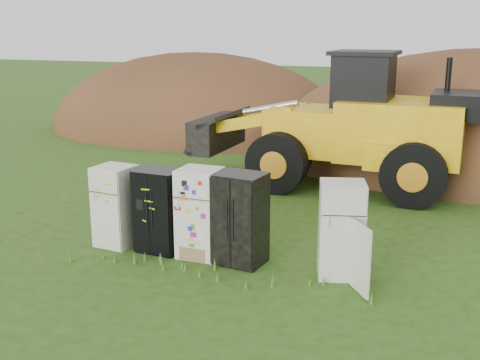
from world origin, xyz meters
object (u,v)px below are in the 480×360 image
(fridge_sticker, at_px, (200,213))
(wheel_loader, at_px, (328,119))
(fridge_leftmost, at_px, (116,206))
(fridge_dark_mid, at_px, (240,219))
(fridge_open_door, at_px, (341,230))
(fridge_black_side, at_px, (160,211))

(fridge_sticker, height_order, wheel_loader, wheel_loader)
(fridge_leftmost, bearing_deg, wheel_loader, 70.50)
(fridge_leftmost, xyz_separation_m, fridge_dark_mid, (2.86, -0.05, 0.05))
(fridge_dark_mid, xyz_separation_m, fridge_open_door, (2.01, 0.05, -0.01))
(fridge_leftmost, height_order, fridge_open_door, fridge_open_door)
(fridge_black_side, xyz_separation_m, fridge_dark_mid, (1.83, -0.07, 0.05))
(fridge_leftmost, xyz_separation_m, fridge_sticker, (1.96, 0.02, 0.05))
(fridge_leftmost, bearing_deg, fridge_sticker, 6.97)
(fridge_open_door, xyz_separation_m, wheel_loader, (-1.68, 6.54, 1.07))
(fridge_leftmost, relative_size, fridge_open_door, 0.96)
(fridge_sticker, bearing_deg, fridge_leftmost, -178.44)
(fridge_black_side, bearing_deg, fridge_dark_mid, 1.40)
(fridge_sticker, distance_m, fridge_open_door, 2.91)
(fridge_black_side, height_order, fridge_sticker, fridge_sticker)
(fridge_leftmost, height_order, wheel_loader, wheel_loader)
(fridge_sticker, height_order, fridge_dark_mid, fridge_sticker)
(fridge_sticker, bearing_deg, fridge_black_side, -179.56)
(fridge_black_side, distance_m, wheel_loader, 6.96)
(fridge_leftmost, distance_m, fridge_open_door, 4.87)
(wheel_loader, bearing_deg, fridge_leftmost, -114.06)
(fridge_dark_mid, bearing_deg, fridge_black_side, -174.49)
(fridge_dark_mid, bearing_deg, fridge_sticker, -176.26)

